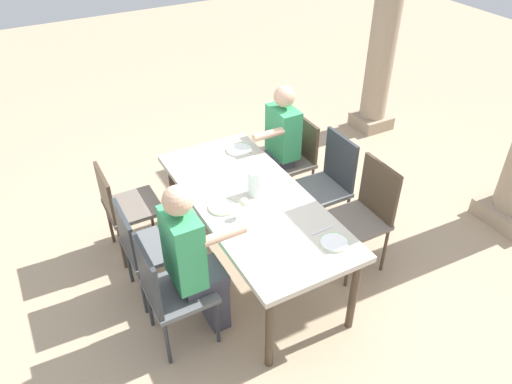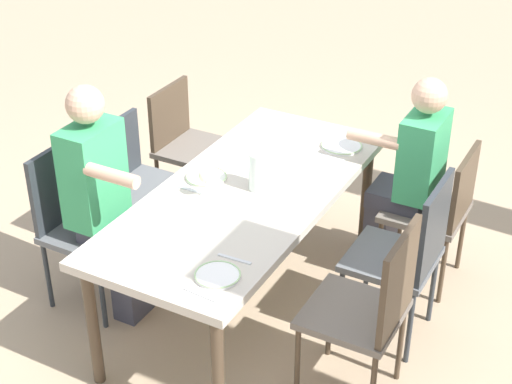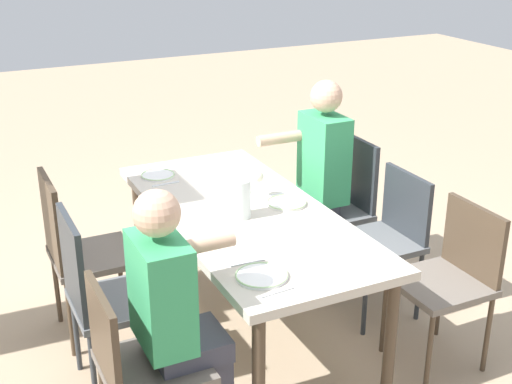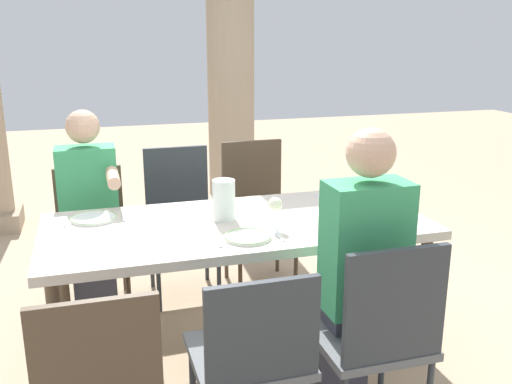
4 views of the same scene
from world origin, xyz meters
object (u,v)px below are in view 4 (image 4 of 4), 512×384
Objects in this scene: chair_east_north at (256,204)px; dining_table at (238,234)px; plate_0 at (94,218)px; wine_glass_1 at (275,205)px; plate_2 at (344,196)px; diner_man_white at (358,270)px; plate_1 at (248,237)px; chair_mid_south at (253,354)px; diner_woman_green at (90,211)px; chair_west_south at (99,376)px; water_pitcher at (224,202)px; stone_column_centre at (231,52)px; chair_west_north at (91,227)px; chair_mid_north at (180,212)px; chair_east_south at (378,331)px.

dining_table is at bearing -112.59° from chair_east_north.
plate_0 is 0.95m from wine_glass_1.
wine_glass_1 is 0.77× the size of plate_2.
diner_man_white reaches higher than plate_1.
chair_mid_south is 1.61m from diner_woman_green.
diner_woman_green is at bearing 129.75° from diner_man_white.
water_pitcher reaches higher than chair_west_south.
plate_2 is (1.44, -0.39, 0.09)m from diner_woman_green.
chair_west_south is 0.70× the size of diner_woman_green.
wine_glass_1 is at bearing -44.50° from dining_table.
water_pitcher is at bearing 120.55° from diner_man_white.
plate_1 is (-0.37, -1.11, 0.20)m from chair_east_north.
stone_column_centre is at bearing 80.34° from wine_glass_1.
chair_west_north reaches higher than dining_table.
plate_2 is at bearing -15.27° from diner_woman_green.
diner_woman_green is 0.91m from water_pitcher.
plate_0 is at bearing 88.83° from chair_west_south.
diner_woman_green is 1.69m from diner_man_white.
wine_glass_1 is (0.17, 0.10, 0.11)m from plate_1.
dining_table is at bearing -160.27° from plate_2.
wine_glass_1 is 0.71m from plate_2.
dining_table is 1.13m from chair_west_north.
diner_woman_green is at bearing 110.48° from chair_mid_south.
plate_1 is 0.89m from plate_2.
diner_man_white is (0.36, -0.65, 0.03)m from dining_table.
chair_west_north is 0.69× the size of diner_woman_green.
dining_table is 8.17× the size of plate_0.
plate_2 reaches higher than dining_table.
chair_mid_north is 0.61m from diner_woman_green.
chair_west_south is at bearing -91.17° from plate_0.
diner_woman_green is 0.95× the size of diner_man_white.
chair_east_north is 1.24m from plate_0.
chair_mid_north is at bearing 0.84° from chair_west_north.
stone_column_centre is (1.34, 1.70, 0.99)m from chair_west_north.
wine_glass_1 is at bearing -101.45° from chair_east_north.
chair_east_south is (1.08, -1.70, 0.02)m from chair_west_north.
water_pitcher is at bearing 114.41° from chair_east_south.
diner_man_white reaches higher than chair_east_north.
diner_woman_green reaches higher than wine_glass_1.
chair_mid_north is 0.76× the size of diner_woman_green.
water_pitcher is (-0.42, 0.70, 0.13)m from diner_man_white.
chair_west_south is 3.92× the size of plate_1.
chair_east_north is 4.66× the size of plate_2.
chair_mid_north is 4.03× the size of plate_0.
diner_woman_green reaches higher than chair_east_north.
chair_east_north is at bearing 90.11° from diner_man_white.
dining_table is 0.18m from water_pitcher.
plate_0 is (0.02, -0.41, 0.09)m from diner_woman_green.
diner_woman_green is 1.50m from plate_2.
plate_2 is at bearing 68.36° from diner_man_white.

